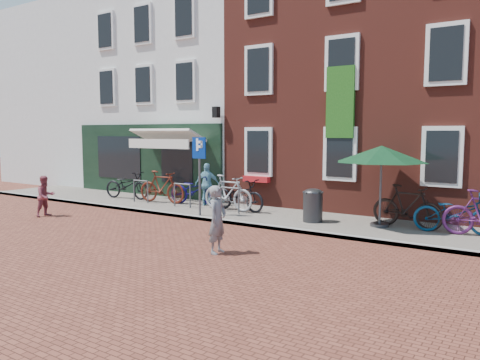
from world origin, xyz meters
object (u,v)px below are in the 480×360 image
Objects in this scene: litter_bin at (313,203)px; boy at (45,196)px; bicycle_1 at (162,187)px; bicycle_2 at (195,190)px; bicycle_3 at (228,193)px; bicycle_5 at (407,207)px; cafe_person at (207,184)px; woman at (217,220)px; bicycle_6 at (455,213)px; parking_sign at (199,162)px; bicycle_0 at (127,185)px; parasol at (382,151)px; bicycle_4 at (239,195)px.

boy is (-7.73, -3.40, 0.02)m from litter_bin.
bicycle_1 is at bearing 177.16° from litter_bin.
bicycle_2 is 1.03× the size of bicycle_3.
bicycle_2 is 1.03× the size of bicycle_5.
bicycle_2 is at bearing -82.72° from bicycle_1.
cafe_person reaches higher than bicycle_3.
boy is at bearing 120.11° from bicycle_5.
woman is 1.01× the size of cafe_person.
cafe_person is (-4.39, 0.71, 0.22)m from litter_bin.
litter_bin is at bearing -99.65° from bicycle_1.
cafe_person is 0.77× the size of bicycle_1.
woman is 6.19m from bicycle_6.
bicycle_6 is at bearing 12.47° from parking_sign.
litter_bin is at bearing 149.22° from cafe_person.
bicycle_0 is 11.75m from bicycle_6.
woman reaches higher than bicycle_5.
bicycle_6 is (6.89, 0.27, -0.06)m from bicycle_3.
bicycle_2 is at bearing 178.02° from parasol.
bicycle_3 is (-3.19, 0.27, 0.05)m from litter_bin.
parking_sign is 2.21m from cafe_person.
cafe_person is (-3.99, 4.81, 0.09)m from woman.
litter_bin is at bearing -100.78° from bicycle_0.
cafe_person is at bearing 170.79° from litter_bin.
boy is 4.95m from bicycle_2.
litter_bin is 0.68× the size of woman.
bicycle_3 is at bearing 84.05° from bicycle_6.
boy is at bearing -151.43° from parking_sign.
parking_sign is 1.87× the size of boy.
bicycle_1 is 0.97× the size of bicycle_2.
parasol is at bearing 86.04° from bicycle_6.
woman is at bearing 108.14° from cafe_person.
cafe_person reaches higher than litter_bin.
parasol is at bearing -84.05° from bicycle_4.
parking_sign reaches higher than parasol.
bicycle_1 reaches higher than bicycle_4.
boy is at bearing 134.38° from bicycle_4.
litter_bin is at bearing -167.54° from parasol.
woman is at bearing -145.25° from bicycle_2.
bicycle_2 is 1.00× the size of bicycle_6.
bicycle_4 is 5.34m from bicycle_5.
parasol is at bearing -86.58° from bicycle_3.
parking_sign is 1.21× the size of bicycle_4.
parasol reaches higher than bicycle_4.
boy reaches higher than bicycle_1.
bicycle_0 reaches higher than litter_bin.
parasol is 1.24× the size of bicycle_0.
parasol reaches higher than bicycle_6.
boy is 5.84m from bicycle_3.
woman is at bearing -46.13° from parking_sign.
parking_sign is at bearing 114.09° from bicycle_5.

